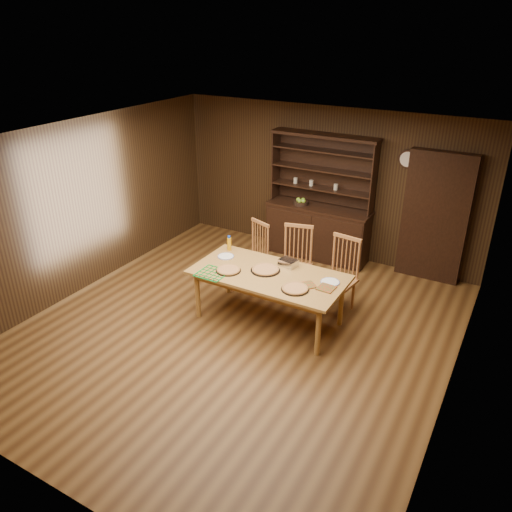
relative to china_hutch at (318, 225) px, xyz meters
The scene contains 20 objects.
floor 2.82m from the china_hutch, 89.99° to the right, with size 6.00×6.00×0.00m, color brown.
room_shell 2.92m from the china_hutch, 89.99° to the right, with size 6.00×6.00×6.00m.
china_hutch is the anchor object (origin of this frame).
doorway 1.96m from the china_hutch, ahead, with size 1.00×0.18×2.10m, color black.
wall_clock 1.89m from the china_hutch, ahead, with size 0.30×0.05×0.30m.
dining_table 2.33m from the china_hutch, 83.75° to the right, with size 2.10×1.05×0.75m.
chair_left 1.50m from the china_hutch, 107.71° to the right, with size 0.55×0.53×1.04m.
chair_center 1.46m from the china_hutch, 79.71° to the right, with size 0.56×0.54×1.12m.
chair_right 1.79m from the china_hutch, 56.12° to the right, with size 0.52×0.50×1.12m.
pizza_left 2.54m from the china_hutch, 95.94° to the right, with size 0.35×0.35×0.04m.
pizza_right 2.66m from the china_hutch, 73.36° to the right, with size 0.36×0.36×0.04m.
pizza_center 2.28m from the china_hutch, 85.59° to the right, with size 0.41×0.41×0.04m.
cooling_rack 2.73m from the china_hutch, 98.66° to the right, with size 0.38×0.38×0.02m, color #0B9932, non-canonical shape.
plate_left 2.24m from the china_hutch, 103.90° to the right, with size 0.24×0.24×0.02m.
plate_right 2.41m from the china_hutch, 63.33° to the right, with size 0.25×0.25×0.02m.
foil_dish 2.02m from the china_hutch, 79.05° to the right, with size 0.24×0.17×0.10m, color silver.
juice_bottle 2.05m from the china_hutch, 107.68° to the right, with size 0.06×0.06×0.23m.
pot_holder_a 2.57m from the china_hutch, 64.70° to the right, with size 0.21×0.21×0.02m, color red.
pot_holder_b 2.52m from the china_hutch, 70.18° to the right, with size 0.19×0.19×0.01m, color red.
fruit_bowl 0.51m from the china_hutch, 168.08° to the right, with size 0.26×0.26×0.12m.
Camera 1 is at (3.07, -4.87, 3.90)m, focal length 35.00 mm.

